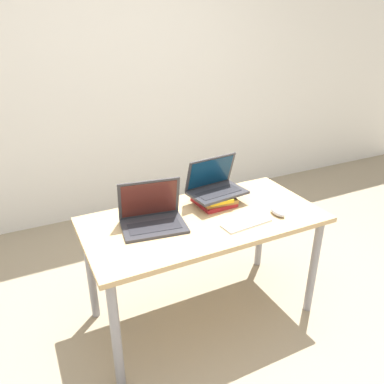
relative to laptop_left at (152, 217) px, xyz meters
The scene contains 8 objects.
ground_plane 0.91m from the laptop_left, 52.85° to the right, with size 14.00×14.00×0.00m, color gray.
wall_back 1.77m from the laptop_left, 79.68° to the left, with size 8.00×0.05×2.70m.
desk 0.33m from the laptop_left, ahead, with size 1.39×0.69×0.71m.
laptop_left is the anchor object (origin of this frame).
book_stack 0.45m from the laptop_left, 11.43° to the left, with size 0.24×0.27×0.07m.
laptop_on_books 0.47m from the laptop_left, 12.05° to the left, with size 0.37×0.26×0.22m.
wireless_keyboard 0.53m from the laptop_left, 24.77° to the right, with size 0.30×0.13×0.01m.
mouse 0.74m from the laptop_left, 16.93° to the right, with size 0.06×0.11×0.04m.
Camera 1 is at (-0.91, -1.34, 1.75)m, focal length 35.00 mm.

